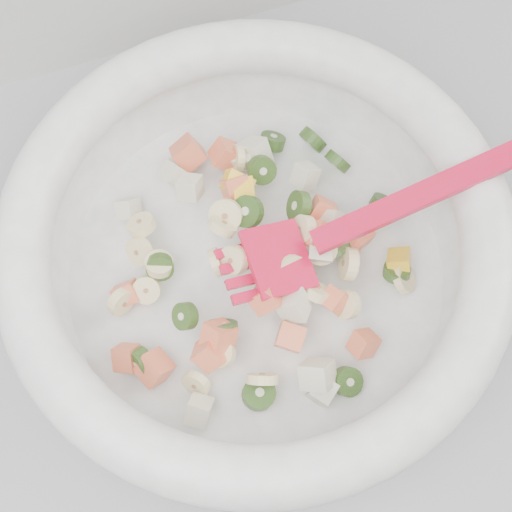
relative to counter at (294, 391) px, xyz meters
name	(u,v)px	position (x,y,z in m)	size (l,w,h in m)	color
counter	(294,391)	(0.00, 0.00, 0.00)	(2.00, 0.60, 0.90)	gray
mixing_bowl	(256,250)	(-0.05, 0.01, 0.51)	(0.43, 0.40, 0.13)	white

